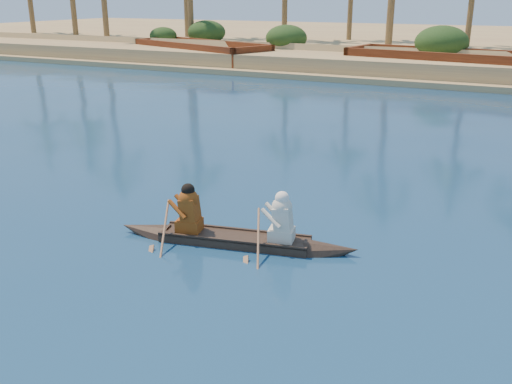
% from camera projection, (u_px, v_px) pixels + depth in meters
% --- Properties ---
extents(canoe, '(5.41, 1.79, 1.48)m').
position_uv_depth(canoe, '(235.00, 231.00, 12.38)').
color(canoe, '#36271D').
rests_on(canoe, ground).
extents(barge_left, '(12.94, 8.10, 2.05)m').
position_uv_depth(barge_left, '(201.00, 55.00, 44.74)').
color(barge_left, maroon).
rests_on(barge_left, ground).
extents(barge_mid, '(13.30, 6.07, 2.14)m').
position_uv_depth(barge_mid, '(447.00, 67.00, 36.93)').
color(barge_mid, maroon).
rests_on(barge_mid, ground).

